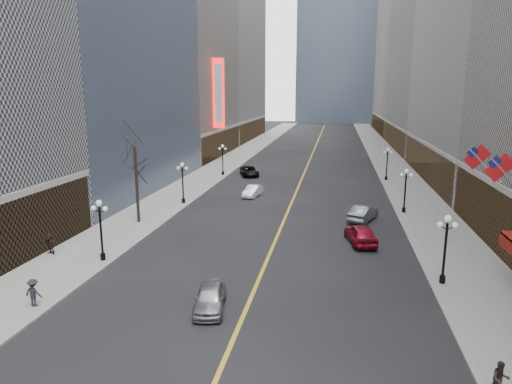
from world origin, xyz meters
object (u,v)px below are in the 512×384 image
at_px(car_nb_mid, 253,191).
at_px(car_nb_near, 210,297).
at_px(streetlamp_west_2, 183,179).
at_px(streetlamp_east_3, 387,160).
at_px(streetlamp_west_3, 223,156).
at_px(streetlamp_east_1, 446,242).
at_px(streetlamp_west_1, 100,224).
at_px(streetlamp_east_2, 405,186).
at_px(car_sb_far, 363,213).
at_px(car_sb_mid, 361,234).
at_px(car_nb_far, 249,171).

bearing_deg(car_nb_mid, car_nb_near, -75.11).
bearing_deg(car_nb_mid, streetlamp_west_2, -134.15).
bearing_deg(streetlamp_east_3, streetlamp_west_3, 180.00).
bearing_deg(streetlamp_east_1, streetlamp_west_2, 142.67).
height_order(streetlamp_west_1, streetlamp_west_2, same).
bearing_deg(streetlamp_east_2, car_nb_near, -120.16).
height_order(car_nb_near, car_sb_far, car_sb_far).
bearing_deg(car_nb_near, streetlamp_west_2, 102.57).
relative_size(streetlamp_west_1, car_sb_mid, 0.95).
xyz_separation_m(streetlamp_west_1, streetlamp_west_2, (0.00, 18.00, 0.00)).
height_order(streetlamp_east_2, car_nb_near, streetlamp_east_2).
height_order(car_nb_near, car_sb_mid, car_sb_mid).
distance_m(streetlamp_west_1, streetlamp_west_2, 18.00).
relative_size(streetlamp_east_1, car_sb_far, 0.96).
distance_m(streetlamp_east_2, car_nb_near, 27.64).
xyz_separation_m(streetlamp_east_3, car_nb_near, (-13.84, -41.82, -2.19)).
distance_m(streetlamp_east_3, streetlamp_west_3, 23.60).
bearing_deg(car_sb_far, streetlamp_east_2, -120.17).
bearing_deg(streetlamp_west_2, streetlamp_east_2, 0.00).
relative_size(streetlamp_west_1, car_nb_far, 0.88).
xyz_separation_m(streetlamp_east_1, streetlamp_east_2, (0.00, 18.00, 0.00)).
bearing_deg(streetlamp_east_3, streetlamp_east_1, -90.00).
relative_size(car_nb_near, car_sb_mid, 0.87).
bearing_deg(car_sb_far, car_nb_mid, -13.06).
bearing_deg(streetlamp_east_3, car_sb_far, -101.24).
distance_m(car_nb_near, car_nb_far, 42.85).
distance_m(streetlamp_east_3, streetlamp_west_1, 43.05).
xyz_separation_m(streetlamp_west_1, car_sb_mid, (18.78, 7.62, -2.09)).
bearing_deg(streetlamp_east_3, car_nb_near, -108.31).
distance_m(streetlamp_east_2, car_nb_mid, 17.60).
bearing_deg(streetlamp_west_1, car_sb_mid, 22.09).
bearing_deg(streetlamp_east_3, car_nb_far, 178.17).
bearing_deg(car_nb_near, streetlamp_west_1, 139.47).
height_order(streetlamp_east_3, car_nb_near, streetlamp_east_3).
bearing_deg(streetlamp_east_2, streetlamp_west_1, -142.67).
xyz_separation_m(streetlamp_west_2, car_nb_mid, (6.91, 5.13, -2.24)).
height_order(streetlamp_east_3, streetlamp_west_3, same).
distance_m(streetlamp_west_1, car_nb_near, 11.57).
distance_m(streetlamp_west_3, car_sb_mid, 34.10).
xyz_separation_m(streetlamp_west_2, streetlamp_west_3, (0.00, 18.00, 0.00)).
bearing_deg(car_nb_near, streetlamp_east_1, 13.11).
bearing_deg(car_nb_mid, car_nb_far, 111.75).
bearing_deg(streetlamp_east_1, streetlamp_west_3, 123.25).
xyz_separation_m(streetlamp_west_1, car_nb_near, (9.76, -5.82, -2.19)).
xyz_separation_m(streetlamp_west_2, car_sb_mid, (18.78, -10.38, -2.09)).
height_order(streetlamp_east_3, car_nb_far, streetlamp_east_3).
distance_m(car_nb_mid, car_sb_far, 15.07).
bearing_deg(car_sb_far, car_nb_near, 86.18).
bearing_deg(streetlamp_west_2, streetlamp_west_3, 90.00).
bearing_deg(car_nb_far, car_sb_mid, -81.72).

